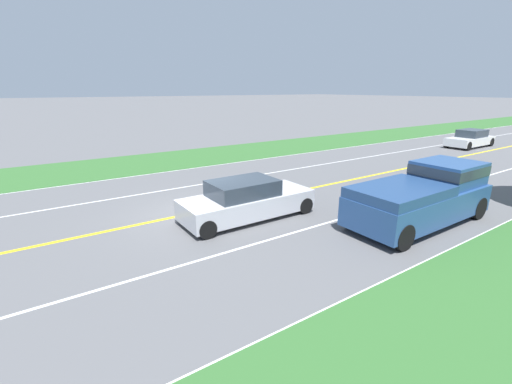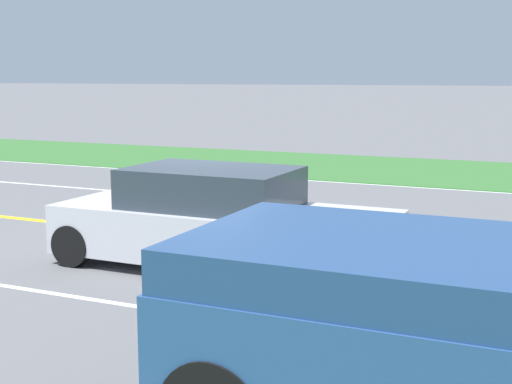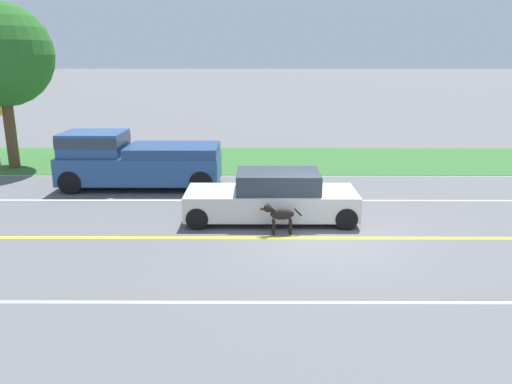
# 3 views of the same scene
# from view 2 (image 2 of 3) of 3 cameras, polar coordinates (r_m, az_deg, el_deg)

# --- Properties ---
(ground_plane) EXTENTS (400.00, 400.00, 0.00)m
(ground_plane) POSITION_cam_2_polar(r_m,az_deg,el_deg) (12.06, -4.77, -3.63)
(ground_plane) COLOR #5B5B5E
(centre_divider_line) EXTENTS (0.18, 160.00, 0.01)m
(centre_divider_line) POSITION_cam_2_polar(r_m,az_deg,el_deg) (12.06, -4.77, -3.61)
(centre_divider_line) COLOR yellow
(centre_divider_line) RESTS_ON ground
(lane_edge_line_left) EXTENTS (0.14, 160.00, 0.01)m
(lane_edge_line_left) POSITION_cam_2_polar(r_m,az_deg,el_deg) (18.39, 5.87, 0.84)
(lane_edge_line_left) COLOR white
(lane_edge_line_left) RESTS_ON ground
(lane_dash_same_dir) EXTENTS (0.10, 160.00, 0.01)m
(lane_dash_same_dir) POSITION_cam_2_polar(r_m,az_deg,el_deg) (9.26, -15.43, -7.90)
(lane_dash_same_dir) COLOR white
(lane_dash_same_dir) RESTS_ON ground
(lane_dash_oncoming) EXTENTS (0.10, 160.00, 0.01)m
(lane_dash_oncoming) POSITION_cam_2_polar(r_m,az_deg,el_deg) (15.15, 1.67, -0.93)
(lane_dash_oncoming) COLOR white
(lane_dash_oncoming) RESTS_ON ground
(grass_verge_left) EXTENTS (6.00, 160.00, 0.03)m
(grass_verge_left) POSITION_cam_2_polar(r_m,az_deg,el_deg) (21.23, 8.44, 1.94)
(grass_verge_left) COLOR #33662D
(grass_verge_left) RESTS_ON ground
(ego_car) EXTENTS (1.85, 4.80, 1.42)m
(ego_car) POSITION_cam_2_polar(r_m,az_deg,el_deg) (10.04, -2.79, -2.41)
(ego_car) COLOR silver
(ego_car) RESTS_ON ground
(dog) EXTENTS (0.28, 1.11, 0.85)m
(dog) POSITION_cam_2_polar(r_m,az_deg,el_deg) (11.18, -0.61, -1.80)
(dog) COLOR black
(dog) RESTS_ON ground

